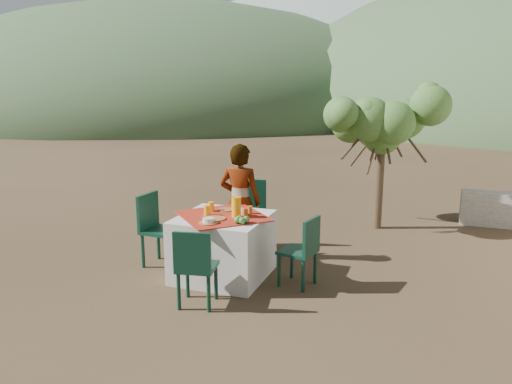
# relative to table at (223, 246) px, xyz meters

# --- Properties ---
(ground) EXTENTS (160.00, 160.00, 0.00)m
(ground) POSITION_rel_table_xyz_m (0.47, 0.13, -0.38)
(ground) COLOR #342517
(ground) RESTS_ON ground
(table) EXTENTS (1.30, 1.30, 0.76)m
(table) POSITION_rel_table_xyz_m (0.00, 0.00, 0.00)
(table) COLOR silver
(table) RESTS_ON ground
(chair_far) EXTENTS (0.51, 0.51, 0.97)m
(chair_far) POSITION_rel_table_xyz_m (-0.08, 1.10, 0.16)
(chair_far) COLOR black
(chair_far) RESTS_ON ground
(chair_near) EXTENTS (0.46, 0.46, 0.85)m
(chair_near) POSITION_rel_table_xyz_m (0.08, -0.89, 0.09)
(chair_near) COLOR black
(chair_near) RESTS_ON ground
(chair_left) EXTENTS (0.45, 0.45, 0.93)m
(chair_left) POSITION_rel_table_xyz_m (-0.97, 0.08, 0.13)
(chair_left) COLOR black
(chair_left) RESTS_ON ground
(chair_right) EXTENTS (0.45, 0.45, 0.82)m
(chair_right) POSITION_rel_table_xyz_m (0.98, 0.03, 0.08)
(chair_right) COLOR black
(chair_right) RESTS_ON ground
(person) EXTENTS (0.57, 0.38, 1.54)m
(person) POSITION_rel_table_xyz_m (-0.04, 0.67, 0.39)
(person) COLOR #8C6651
(person) RESTS_ON ground
(shrub_tree) EXTENTS (1.70, 1.67, 2.00)m
(shrub_tree) POSITION_rel_table_xyz_m (1.57, 2.79, 1.20)
(shrub_tree) COLOR #4E3C27
(shrub_tree) RESTS_ON ground
(hill_near_left) EXTENTS (40.00, 40.00, 16.00)m
(hill_near_left) POSITION_rel_table_xyz_m (-17.53, 30.13, -0.38)
(hill_near_left) COLOR #34522E
(hill_near_left) RESTS_ON ground
(hill_far_center) EXTENTS (60.00, 60.00, 24.00)m
(hill_far_center) POSITION_rel_table_xyz_m (-3.53, 52.13, -0.38)
(hill_far_center) COLOR gray
(hill_far_center) RESTS_ON ground
(plate_far) EXTENTS (0.20, 0.20, 0.01)m
(plate_far) POSITION_rel_table_xyz_m (-0.06, 0.23, 0.39)
(plate_far) COLOR brown
(plate_far) RESTS_ON table
(plate_near) EXTENTS (0.25, 0.25, 0.01)m
(plate_near) POSITION_rel_table_xyz_m (-0.02, -0.19, 0.39)
(plate_near) COLOR brown
(plate_near) RESTS_ON table
(glass_far) EXTENTS (0.07, 0.07, 0.12)m
(glass_far) POSITION_rel_table_xyz_m (-0.21, 0.13, 0.44)
(glass_far) COLOR #FFAB10
(glass_far) RESTS_ON table
(glass_near) EXTENTS (0.07, 0.07, 0.12)m
(glass_near) POSITION_rel_table_xyz_m (-0.17, -0.06, 0.44)
(glass_near) COLOR #FFAB10
(glass_near) RESTS_ON table
(juice_pitcher) EXTENTS (0.11, 0.11, 0.24)m
(juice_pitcher) POSITION_rel_table_xyz_m (0.18, -0.02, 0.50)
(juice_pitcher) COLOR #FFAB10
(juice_pitcher) RESTS_ON table
(bowl_plate) EXTENTS (0.22, 0.22, 0.01)m
(bowl_plate) POSITION_rel_table_xyz_m (-0.01, -0.36, 0.39)
(bowl_plate) COLOR brown
(bowl_plate) RESTS_ON table
(white_bowl) EXTENTS (0.13, 0.13, 0.05)m
(white_bowl) POSITION_rel_table_xyz_m (-0.01, -0.36, 0.42)
(white_bowl) COLOR silver
(white_bowl) RESTS_ON bowl_plate
(jar_left) EXTENTS (0.06, 0.06, 0.09)m
(jar_left) POSITION_rel_table_xyz_m (0.26, 0.09, 0.43)
(jar_left) COLOR #C96223
(jar_left) RESTS_ON table
(jar_right) EXTENTS (0.06, 0.06, 0.09)m
(jar_right) POSITION_rel_table_xyz_m (0.28, 0.19, 0.43)
(jar_right) COLOR #C96223
(jar_right) RESTS_ON table
(napkin_holder) EXTENTS (0.07, 0.04, 0.08)m
(napkin_holder) POSITION_rel_table_xyz_m (0.19, 0.11, 0.42)
(napkin_holder) COLOR silver
(napkin_holder) RESTS_ON table
(fruit_cluster) EXTENTS (0.16, 0.15, 0.08)m
(fruit_cluster) POSITION_rel_table_xyz_m (0.33, -0.23, 0.42)
(fruit_cluster) COLOR #417C2D
(fruit_cluster) RESTS_ON table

